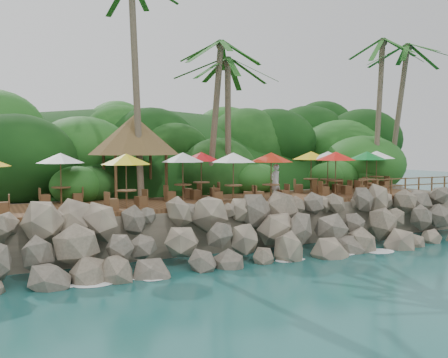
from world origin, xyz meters
name	(u,v)px	position (x,y,z in m)	size (l,w,h in m)	color
ground	(284,265)	(0.00, 0.00, 0.00)	(140.00, 140.00, 0.00)	#19514F
land_base	(163,203)	(0.00, 16.00, 1.05)	(32.00, 25.20, 2.10)	gray
jungle_hill	(134,206)	(0.00, 23.50, 0.00)	(44.80, 28.00, 15.40)	#143811
seawall	(261,232)	(0.00, 2.00, 1.15)	(29.00, 4.00, 2.30)	gray
terrace	(224,201)	(0.00, 6.00, 2.20)	(26.00, 5.00, 0.20)	brown
jungle_foliage	(168,219)	(0.00, 15.00, 0.00)	(44.00, 16.00, 12.00)	#143811
foam_line	(281,263)	(0.00, 0.30, 0.03)	(25.20, 0.80, 0.06)	white
palms	(234,26)	(1.91, 8.50, 12.25)	(36.01, 6.81, 13.37)	brown
palapa	(134,135)	(-4.03, 9.24, 5.79)	(5.14, 5.14, 4.60)	brown
dining_clusters	(245,160)	(1.27, 5.96, 4.41)	(25.95, 5.55, 2.54)	brown
railing	(405,184)	(10.85, 3.65, 2.91)	(7.20, 0.10, 1.00)	brown
waiter	(275,182)	(2.61, 4.97, 3.25)	(0.69, 0.45, 1.89)	silver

